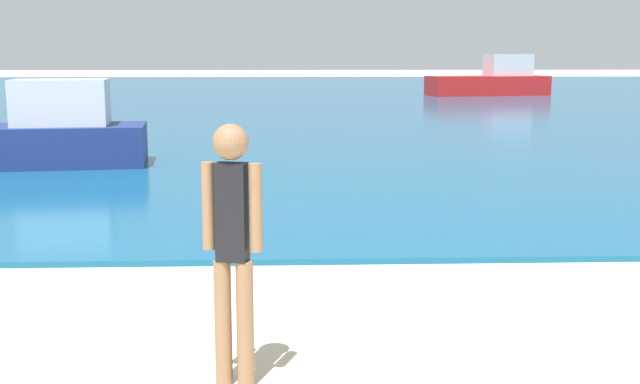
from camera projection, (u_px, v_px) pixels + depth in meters
name	position (u px, v px, depth m)	size (l,w,h in m)	color
water	(300.00, 96.00, 37.05)	(160.00, 60.00, 0.06)	#14567F
person_standing	(232.00, 240.00, 4.64)	(0.36, 0.21, 1.59)	#936B4C
boat_near	(26.00, 136.00, 13.63)	(4.51, 1.93, 1.49)	navy
boat_far	(492.00, 81.00, 36.94)	(5.82, 2.74, 1.90)	red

